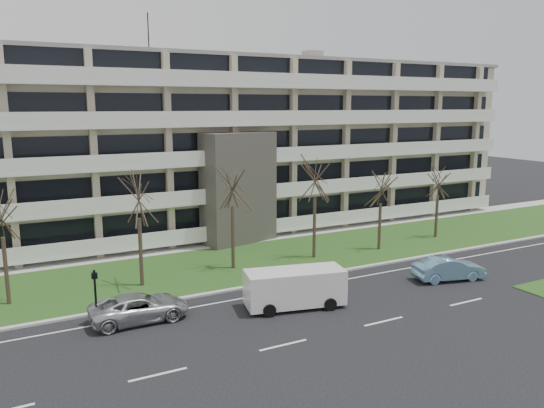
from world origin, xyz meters
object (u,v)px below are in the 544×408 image
blue_sedan (448,269)px  white_van (296,285)px  silver_pickup (140,308)px  pedestrian_signal (95,290)px

blue_sedan → white_van: bearing=100.7°
silver_pickup → white_van: (8.23, -2.13, 0.57)m
blue_sedan → pedestrian_signal: (-21.39, 3.15, 1.11)m
blue_sedan → pedestrian_signal: bearing=95.1°
silver_pickup → white_van: white_van is taller
blue_sedan → white_van: (-11.08, 0.53, 0.53)m
blue_sedan → pedestrian_signal: pedestrian_signal is taller
white_van → pedestrian_signal: pedestrian_signal is taller
white_van → blue_sedan: bearing=9.7°
pedestrian_signal → blue_sedan: bearing=-11.2°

